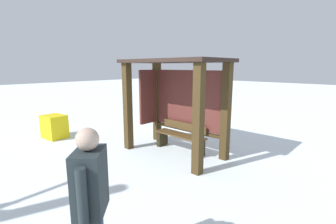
{
  "coord_description": "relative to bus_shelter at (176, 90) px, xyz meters",
  "views": [
    {
      "loc": [
        3.84,
        -4.3,
        2.18
      ],
      "look_at": [
        -0.33,
        0.15,
        1.01
      ],
      "focal_mm": 25.36,
      "sensor_mm": 36.0,
      "label": 1
    }
  ],
  "objects": [
    {
      "name": "ground_plane",
      "position": [
        0.09,
        -0.16,
        -1.59
      ],
      "size": [
        60.0,
        60.0,
        0.0
      ],
      "primitive_type": "plane",
      "color": "white"
    },
    {
      "name": "bus_shelter",
      "position": [
        0.0,
        0.0,
        0.0
      ],
      "size": [
        2.62,
        1.42,
        2.35
      ],
      "color": "#3F2F17",
      "rests_on": "ground"
    },
    {
      "name": "grit_bin",
      "position": [
        -3.5,
        -1.68,
        -1.24
      ],
      "size": [
        0.76,
        0.63,
        0.71
      ],
      "primitive_type": "cube",
      "rotation": [
        0.0,
        0.0,
        0.11
      ],
      "color": "yellow",
      "rests_on": "ground"
    },
    {
      "name": "person_walking",
      "position": [
        1.96,
        -3.45,
        -0.64
      ],
      "size": [
        0.49,
        0.48,
        1.63
      ],
      "color": "#232C30",
      "rests_on": "ground"
    },
    {
      "name": "bench_left_inside",
      "position": [
        0.09,
        0.1,
        -1.24
      ],
      "size": [
        1.47,
        0.39,
        0.73
      ],
      "color": "#513C1F",
      "rests_on": "ground"
    }
  ]
}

